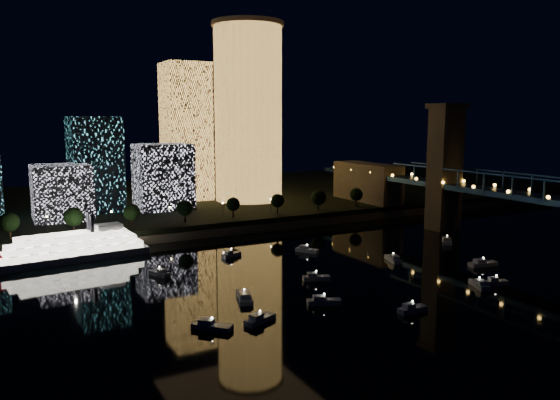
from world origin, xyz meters
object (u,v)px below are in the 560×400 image
(tower_cylindrical, at_px, (248,113))
(truss_bridge, at_px, (548,205))
(tower_rectangular, at_px, (186,132))
(riverboat, at_px, (66,249))

(tower_cylindrical, distance_m, truss_bridge, 138.50)
(truss_bridge, bearing_deg, tower_cylindrical, 111.14)
(truss_bridge, bearing_deg, tower_rectangular, 117.46)
(tower_cylindrical, relative_size, truss_bridge, 0.31)
(truss_bridge, height_order, riverboat, truss_bridge)
(tower_cylindrical, distance_m, riverboat, 118.21)
(riverboat, bearing_deg, tower_cylindrical, 33.70)
(tower_rectangular, xyz_separation_m, truss_bridge, (74.19, -142.73, -21.50))
(tower_cylindrical, height_order, tower_rectangular, tower_cylindrical)
(tower_rectangular, height_order, truss_bridge, tower_rectangular)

